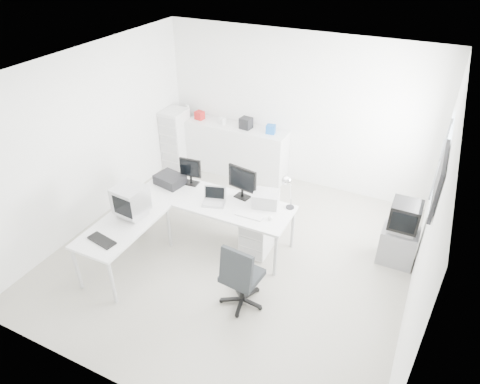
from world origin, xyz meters
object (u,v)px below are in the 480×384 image
at_px(lcd_monitor_large, 242,183).
at_px(filing_cabinet, 176,139).
at_px(main_desk, 215,220).
at_px(sideboard, 236,150).
at_px(drawer_pedestal, 257,234).
at_px(inkjet_printer, 170,180).
at_px(lcd_monitor_small, 191,172).
at_px(crt_tv, 405,218).
at_px(laptop, 214,198).
at_px(tv_cabinet, 398,245).
at_px(laser_printer, 266,199).
at_px(crt_monitor, 131,201).
at_px(side_desk, 126,246).
at_px(office_chair, 242,273).

height_order(lcd_monitor_large, filing_cabinet, lcd_monitor_large).
relative_size(main_desk, sideboard, 1.20).
height_order(drawer_pedestal, inkjet_printer, inkjet_printer).
height_order(lcd_monitor_small, sideboard, lcd_monitor_small).
distance_m(crt_tv, filing_cabinet, 4.62).
xyz_separation_m(laptop, tv_cabinet, (2.60, 0.83, -0.58)).
xyz_separation_m(lcd_monitor_large, filing_cabinet, (-2.20, 1.53, -0.40)).
distance_m(lcd_monitor_large, laptop, 0.48).
distance_m(laser_printer, filing_cabinet, 3.05).
xyz_separation_m(tv_cabinet, filing_cabinet, (-4.50, 1.05, 0.33)).
height_order(laser_printer, tv_cabinet, laser_printer).
xyz_separation_m(inkjet_printer, crt_tv, (3.50, 0.63, -0.05)).
bearing_deg(crt_monitor, tv_cabinet, 29.90).
bearing_deg(tv_cabinet, side_desk, -152.38).
bearing_deg(side_desk, lcd_monitor_large, 48.37).
bearing_deg(sideboard, filing_cabinet, -167.22).
bearing_deg(filing_cabinet, crt_monitor, -69.10).
distance_m(drawer_pedestal, office_chair, 1.11).
distance_m(laptop, laser_printer, 0.77).
bearing_deg(drawer_pedestal, sideboard, 123.78).
distance_m(crt_monitor, sideboard, 2.95).
bearing_deg(inkjet_printer, laser_printer, 15.01).
height_order(office_chair, crt_tv, office_chair).
distance_m(drawer_pedestal, laser_printer, 0.58).
xyz_separation_m(lcd_monitor_small, office_chair, (1.50, -1.26, -0.46)).
relative_size(lcd_monitor_large, laptop, 1.52).
xyz_separation_m(drawer_pedestal, inkjet_printer, (-1.55, 0.05, 0.53)).
relative_size(main_desk, tv_cabinet, 4.31).
distance_m(drawer_pedestal, tv_cabinet, 2.06).
distance_m(lcd_monitor_small, laser_printer, 1.31).
relative_size(lcd_monitor_large, sideboard, 0.25).
xyz_separation_m(office_chair, sideboard, (-1.59, 3.06, -0.01)).
bearing_deg(crt_tv, sideboard, 158.05).
bearing_deg(lcd_monitor_large, drawer_pedestal, -19.26).
height_order(drawer_pedestal, office_chair, office_chair).
distance_m(lcd_monitor_small, tv_cabinet, 3.31).
distance_m(lcd_monitor_large, sideboard, 2.12).
bearing_deg(sideboard, lcd_monitor_large, -61.24).
bearing_deg(lcd_monitor_small, filing_cabinet, 125.07).
height_order(inkjet_printer, laptop, laptop).
bearing_deg(crt_tv, filing_cabinet, 166.87).
height_order(office_chair, sideboard, office_chair).
height_order(tv_cabinet, crt_tv, crt_tv).
xyz_separation_m(main_desk, inkjet_printer, (-0.85, 0.10, 0.45)).
distance_m(lcd_monitor_small, crt_monitor, 1.14).
bearing_deg(filing_cabinet, laser_printer, -30.90).
height_order(laptop, crt_monitor, crt_monitor).
bearing_deg(filing_cabinet, sideboard, 12.78).
xyz_separation_m(tv_cabinet, sideboard, (-3.29, 1.32, 0.22)).
relative_size(drawer_pedestal, inkjet_printer, 1.38).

